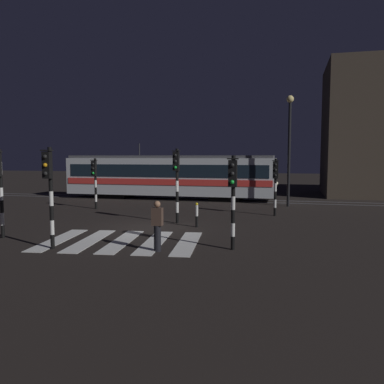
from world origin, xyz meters
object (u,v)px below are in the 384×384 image
at_px(traffic_light_median_centre, 177,174).
at_px(tram, 169,176).
at_px(traffic_light_corner_far_left, 95,176).
at_px(pedestrian_waiting_at_kerb, 157,226).
at_px(street_lamp_trackside_right, 289,137).
at_px(traffic_light_corner_near_right, 233,188).
at_px(traffic_light_corner_far_right, 275,178).
at_px(traffic_light_kerb_mid_left, 49,182).
at_px(bollard_island_edge, 197,215).

height_order(traffic_light_median_centre, tram, tram).
height_order(traffic_light_corner_far_left, pedestrian_waiting_at_kerb, traffic_light_corner_far_left).
distance_m(street_lamp_trackside_right, pedestrian_waiting_at_kerb, 14.23).
xyz_separation_m(traffic_light_corner_far_left, traffic_light_corner_near_right, (9.57, -8.51, 0.10)).
height_order(tram, pedestrian_waiting_at_kerb, tram).
height_order(traffic_light_corner_far_right, traffic_light_corner_near_right, traffic_light_corner_near_right).
bearing_deg(traffic_light_median_centre, traffic_light_corner_far_left, 148.89).
height_order(traffic_light_median_centre, pedestrian_waiting_at_kerb, traffic_light_median_centre).
relative_size(traffic_light_kerb_mid_left, pedestrian_waiting_at_kerb, 2.04).
bearing_deg(traffic_light_corner_near_right, bollard_island_edge, 118.56).
distance_m(traffic_light_kerb_mid_left, traffic_light_corner_far_left, 10.51).
bearing_deg(traffic_light_median_centre, traffic_light_corner_near_right, -54.89).
bearing_deg(bollard_island_edge, traffic_light_corner_far_left, 148.68).
distance_m(traffic_light_corner_far_left, bollard_island_edge, 8.76).
height_order(traffic_light_corner_near_right, street_lamp_trackside_right, street_lamp_trackside_right).
bearing_deg(bollard_island_edge, traffic_light_corner_near_right, -61.44).
bearing_deg(traffic_light_corner_far_right, pedestrian_waiting_at_kerb, -111.27).
relative_size(traffic_light_kerb_mid_left, traffic_light_corner_far_right, 1.14).
xyz_separation_m(traffic_light_corner_near_right, pedestrian_waiting_at_kerb, (-2.42, -0.76, -1.24)).
bearing_deg(traffic_light_corner_far_left, street_lamp_trackside_right, 18.88).
height_order(traffic_light_kerb_mid_left, traffic_light_corner_far_right, traffic_light_kerb_mid_left).
height_order(traffic_light_corner_far_left, bollard_island_edge, traffic_light_corner_far_left).
bearing_deg(pedestrian_waiting_at_kerb, traffic_light_median_centre, 99.50).
xyz_separation_m(traffic_light_corner_far_left, bollard_island_edge, (7.38, -4.49, -1.46)).
distance_m(traffic_light_corner_far_right, pedestrian_waiting_at_kerb, 9.77).
bearing_deg(traffic_light_median_centre, street_lamp_trackside_right, 56.24).
height_order(traffic_light_corner_far_right, street_lamp_trackside_right, street_lamp_trackside_right).
bearing_deg(bollard_island_edge, traffic_light_kerb_mid_left, -125.49).
xyz_separation_m(street_lamp_trackside_right, pedestrian_waiting_at_kerb, (-4.18, -13.14, -3.49)).
height_order(traffic_light_corner_near_right, tram, tram).
xyz_separation_m(traffic_light_median_centre, traffic_light_corner_far_right, (4.44, 3.52, -0.32)).
bearing_deg(traffic_light_corner_near_right, traffic_light_kerb_mid_left, -167.11).
distance_m(traffic_light_corner_far_right, traffic_light_corner_near_right, 8.35).
bearing_deg(traffic_light_kerb_mid_left, pedestrian_waiting_at_kerb, 9.78).
xyz_separation_m(traffic_light_median_centre, traffic_light_corner_far_left, (-6.22, 3.76, -0.32)).
bearing_deg(tram, bollard_island_edge, -66.79).
bearing_deg(tram, street_lamp_trackside_right, -16.98).
bearing_deg(traffic_light_corner_far_left, traffic_light_corner_far_right, -1.25).
distance_m(tram, pedestrian_waiting_at_kerb, 16.44).
relative_size(traffic_light_corner_near_right, street_lamp_trackside_right, 0.47).
bearing_deg(street_lamp_trackside_right, traffic_light_corner_far_left, -161.12).
bearing_deg(traffic_light_corner_near_right, traffic_light_median_centre, 125.11).
bearing_deg(traffic_light_corner_far_right, street_lamp_trackside_right, 80.91).
height_order(traffic_light_median_centre, traffic_light_corner_near_right, traffic_light_median_centre).
bearing_deg(pedestrian_waiting_at_kerb, traffic_light_corner_far_left, 127.62).
bearing_deg(street_lamp_trackside_right, tram, 163.02).
relative_size(traffic_light_kerb_mid_left, street_lamp_trackside_right, 0.51).
xyz_separation_m(traffic_light_kerb_mid_left, bollard_island_edge, (3.86, 5.41, -1.75)).
distance_m(traffic_light_median_centre, bollard_island_edge, 2.25).
relative_size(traffic_light_corner_near_right, bollard_island_edge, 2.90).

